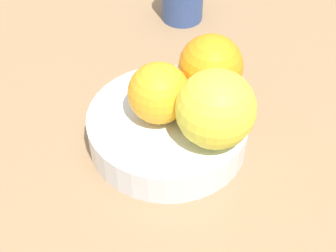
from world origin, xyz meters
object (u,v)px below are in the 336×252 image
at_px(orange_in_bowl_0, 159,90).
at_px(orange_in_bowl_2, 216,109).
at_px(fruit_bowl, 168,129).
at_px(orange_in_bowl_1, 211,66).

xyz_separation_m(orange_in_bowl_0, orange_in_bowl_2, (-0.04, -0.06, 0.01)).
xyz_separation_m(fruit_bowl, orange_in_bowl_0, (0.00, 0.01, 0.06)).
bearing_deg(orange_in_bowl_2, fruit_bowl, 57.07).
relative_size(orange_in_bowl_0, orange_in_bowl_2, 0.81).
bearing_deg(orange_in_bowl_0, orange_in_bowl_1, -55.07).
bearing_deg(orange_in_bowl_2, orange_in_bowl_0, 58.52).
bearing_deg(orange_in_bowl_1, orange_in_bowl_2, -178.47).
bearing_deg(orange_in_bowl_1, fruit_bowl, 133.07).
bearing_deg(fruit_bowl, orange_in_bowl_2, -122.93).
bearing_deg(orange_in_bowl_1, orange_in_bowl_0, 124.93).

